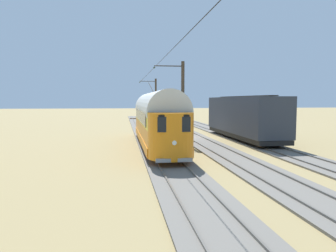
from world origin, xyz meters
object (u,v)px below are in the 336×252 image
(boxcar_adjacent, at_px, (243,116))
(catenary_pole_mid_near, at_px, (182,101))
(vintage_streetcar, at_px, (157,118))
(catenary_pole_foreground, at_px, (155,101))

(boxcar_adjacent, distance_m, catenary_pole_mid_near, 6.36)
(vintage_streetcar, distance_m, catenary_pole_mid_near, 3.17)
(vintage_streetcar, xyz_separation_m, catenary_pole_foreground, (-2.33, -22.94, 1.33))
(catenary_pole_foreground, bearing_deg, catenary_pole_mid_near, 90.00)
(boxcar_adjacent, height_order, catenary_pole_foreground, catenary_pole_foreground)
(catenary_pole_foreground, height_order, catenary_pole_mid_near, same)
(catenary_pole_foreground, distance_m, catenary_pole_mid_near, 21.27)
(catenary_pole_mid_near, bearing_deg, vintage_streetcar, 35.73)
(boxcar_adjacent, bearing_deg, vintage_streetcar, 20.62)
(vintage_streetcar, xyz_separation_m, boxcar_adjacent, (-8.36, -3.14, -0.09))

